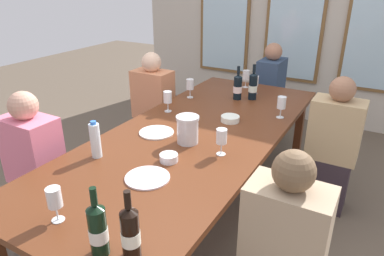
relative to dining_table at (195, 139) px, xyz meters
The scene contains 24 objects.
ground_plane 0.68m from the dining_table, ahead, with size 12.00×12.00×0.00m, color brown.
back_wall_with_windows 2.66m from the dining_table, 90.00° to the left, with size 4.32×0.10×2.90m.
dining_table is the anchor object (origin of this frame).
white_plate_0 0.28m from the dining_table, 147.40° to the right, with size 0.25×0.25×0.01m, color white.
white_plate_1 0.69m from the dining_table, 83.65° to the right, with size 0.25×0.25×0.01m, color white.
metal_pitcher 0.23m from the dining_table, 77.26° to the right, with size 0.16×0.16×0.19m.
wine_bottle_0 0.85m from the dining_table, 91.81° to the left, with size 0.08×0.08×0.31m.
wine_bottle_1 1.26m from the dining_table, 72.49° to the right, with size 0.08×0.08×0.31m.
wine_bottle_2 1.28m from the dining_table, 78.49° to the right, with size 0.08×0.08×0.31m.
wine_bottle_3 0.92m from the dining_table, 84.08° to the left, with size 0.08×0.08×0.32m.
tasting_bowl_0 0.35m from the dining_table, 66.45° to the left, with size 0.14×0.14×0.04m, color white.
tasting_bowl_1 0.47m from the dining_table, 81.09° to the right, with size 0.11×0.11×0.05m, color white.
water_bottle 0.74m from the dining_table, 119.26° to the right, with size 0.06×0.06×0.24m.
wine_glass_1 1.20m from the dining_table, 93.23° to the right, with size 0.07×0.07×0.17m.
wine_glass_2 1.08m from the dining_table, 87.18° to the left, with size 0.07×0.07×0.17m.
wine_glass_3 0.80m from the dining_table, 122.65° to the left, with size 0.07×0.07×0.17m.
wine_glass_4 0.76m from the dining_table, 52.39° to the left, with size 0.07×0.07×0.17m.
wine_glass_5 0.51m from the dining_table, 147.50° to the left, with size 0.07×0.07×0.17m.
wine_glass_6 0.42m from the dining_table, 34.88° to the right, with size 0.07×0.07×0.17m.
wine_glass_7 1.23m from the dining_table, 94.58° to the left, with size 0.07×0.07×0.17m.
seated_person_0 1.13m from the dining_table, 140.18° to the right, with size 0.38×0.24×1.11m.
seated_person_2 1.11m from the dining_table, 141.67° to the left, with size 0.38×0.24×1.11m.
seated_person_3 1.10m from the dining_table, 37.92° to the left, with size 0.38×0.24×1.11m.
seated_person_4 1.75m from the dining_table, 90.00° to the left, with size 0.24×0.38×1.11m.
Camera 1 is at (1.13, -2.03, 1.79)m, focal length 32.98 mm.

